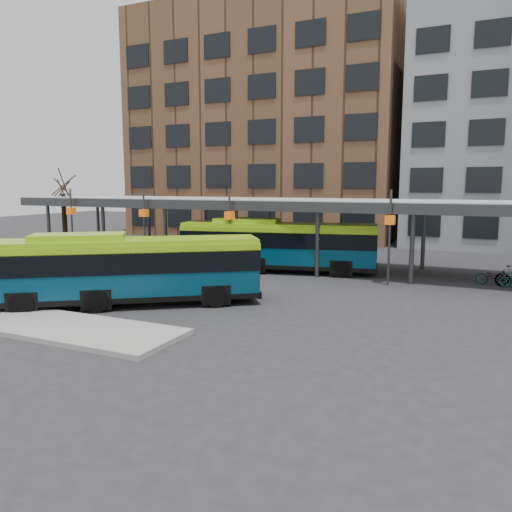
{
  "coord_description": "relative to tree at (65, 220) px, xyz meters",
  "views": [
    {
      "loc": [
        10.31,
        -15.54,
        5.03
      ],
      "look_at": [
        0.84,
        4.98,
        1.8
      ],
      "focal_mm": 35.0,
      "sensor_mm": 36.0,
      "label": 1
    }
  ],
  "objects": [
    {
      "name": "ground",
      "position": [
        18.0,
        -12.0,
        -2.43
      ],
      "size": [
        120.0,
        120.0,
        0.0
      ],
      "primitive_type": "plane",
      "color": "#28282B",
      "rests_on": "ground"
    },
    {
      "name": "boarding_island",
      "position": [
        12.5,
        -15.0,
        -2.34
      ],
      "size": [
        14.0,
        3.0,
        0.18
      ],
      "primitive_type": "cube",
      "color": "gray",
      "rests_on": "ground"
    },
    {
      "name": "canopy",
      "position": [
        17.94,
        0.87,
        1.47
      ],
      "size": [
        40.0,
        6.53,
        4.8
      ],
      "color": "#999B9E",
      "rests_on": "ground"
    },
    {
      "name": "tree",
      "position": [
        0.0,
        0.0,
        0.0
      ],
      "size": [
        1.64,
        1.64,
        5.6
      ],
      "color": "black",
      "rests_on": "ground"
    },
    {
      "name": "building_brick",
      "position": [
        8.0,
        20.0,
        8.57
      ],
      "size": [
        26.0,
        14.0,
        22.0
      ],
      "primitive_type": "cube",
      "color": "brown",
      "rests_on": "ground"
    },
    {
      "name": "bus_front",
      "position": [
        14.7,
        -11.17,
        -0.84
      ],
      "size": [
        10.39,
        8.32,
        3.05
      ],
      "rotation": [
        0.0,
        0.0,
        0.62
      ],
      "color": "#07354E",
      "rests_on": "ground"
    },
    {
      "name": "bus_rear",
      "position": [
        17.38,
        -0.87,
        -0.82
      ],
      "size": [
        11.47,
        4.59,
        3.09
      ],
      "rotation": [
        0.0,
        0.0,
        0.2
      ],
      "color": "#07354E",
      "rests_on": "ground"
    }
  ]
}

